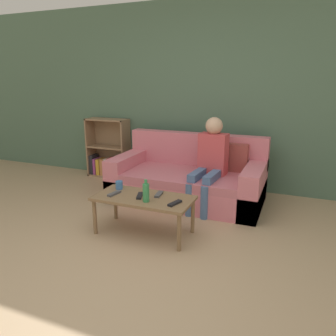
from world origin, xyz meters
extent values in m
plane|color=tan|center=(0.00, 0.00, 0.00)|extent=(22.00, 22.00, 0.00)
cube|color=#4C6B56|center=(0.00, 2.63, 1.30)|extent=(12.00, 0.06, 2.60)
cube|color=#D1707F|center=(-0.11, 1.89, 0.14)|extent=(1.92, 0.99, 0.29)
cube|color=#C06775|center=(-0.11, 1.80, 0.34)|extent=(1.48, 0.81, 0.10)
cube|color=#D1707F|center=(-0.11, 2.29, 0.61)|extent=(1.92, 0.18, 0.44)
cube|color=#D1707F|center=(-0.96, 1.89, 0.27)|extent=(0.22, 0.99, 0.55)
cube|color=#D1707F|center=(0.74, 1.89, 0.27)|extent=(0.22, 0.99, 0.55)
cube|color=#93423D|center=(0.43, 2.14, 0.57)|extent=(0.36, 0.12, 0.36)
cube|color=#8E7051|center=(-1.97, 2.45, 0.47)|extent=(0.02, 0.28, 0.94)
cube|color=#8E7051|center=(-1.32, 2.45, 0.47)|extent=(0.02, 0.28, 0.94)
cube|color=#8E7051|center=(-1.65, 2.57, 0.47)|extent=(0.68, 0.02, 0.94)
cube|color=#8E7051|center=(-1.65, 2.45, 0.01)|extent=(0.68, 0.28, 0.02)
cube|color=#8E7051|center=(-1.65, 2.45, 0.49)|extent=(0.63, 0.28, 0.02)
cube|color=#8E7051|center=(-1.65, 2.45, 0.92)|extent=(0.68, 0.28, 0.02)
cube|color=#232328|center=(-1.93, 2.43, 0.18)|extent=(0.07, 0.20, 0.31)
cube|color=#993D84|center=(-1.87, 2.43, 0.15)|extent=(0.04, 0.20, 0.26)
cube|color=gold|center=(-1.81, 2.43, 0.15)|extent=(0.06, 0.20, 0.26)
cube|color=#B77542|center=(-1.73, 2.43, 0.16)|extent=(0.06, 0.18, 0.26)
cube|color=beige|center=(-1.67, 2.43, 0.16)|extent=(0.05, 0.17, 0.28)
cube|color=red|center=(-1.62, 2.43, 0.17)|extent=(0.04, 0.16, 0.29)
cube|color=#6699A8|center=(-1.57, 2.44, 0.16)|extent=(0.05, 0.23, 0.26)
cube|color=#33519E|center=(-1.51, 2.44, 0.18)|extent=(0.06, 0.24, 0.31)
cube|color=red|center=(-1.45, 2.43, 0.19)|extent=(0.05, 0.19, 0.34)
cylinder|color=brown|center=(-0.67, 0.61, 0.18)|extent=(0.04, 0.04, 0.37)
cylinder|color=brown|center=(0.25, 0.61, 0.18)|extent=(0.04, 0.04, 0.37)
cylinder|color=brown|center=(-0.67, 1.02, 0.18)|extent=(0.04, 0.04, 0.37)
cylinder|color=brown|center=(0.25, 1.02, 0.18)|extent=(0.04, 0.04, 0.37)
cube|color=brown|center=(-0.21, 0.82, 0.38)|extent=(1.00, 0.48, 0.03)
cylinder|color=#476693|center=(0.08, 1.42, 0.19)|extent=(0.10, 0.10, 0.39)
cylinder|color=#476693|center=(0.26, 1.40, 0.19)|extent=(0.10, 0.10, 0.39)
cube|color=#476693|center=(0.10, 1.67, 0.43)|extent=(0.13, 0.45, 0.09)
cube|color=#476693|center=(0.28, 1.66, 0.43)|extent=(0.13, 0.45, 0.09)
cube|color=#C6474C|center=(0.21, 1.93, 0.64)|extent=(0.36, 0.23, 0.51)
sphere|color=#D1A889|center=(0.21, 1.93, 0.99)|extent=(0.21, 0.21, 0.21)
cylinder|color=#3D70B2|center=(-0.56, 0.93, 0.44)|extent=(0.08, 0.08, 0.09)
cube|color=black|center=(0.16, 0.75, 0.41)|extent=(0.09, 0.18, 0.02)
cube|color=black|center=(-0.25, 0.80, 0.41)|extent=(0.10, 0.18, 0.02)
cube|color=#47474C|center=(-0.08, 0.92, 0.41)|extent=(0.07, 0.17, 0.02)
cube|color=#47474C|center=(-0.52, 0.76, 0.41)|extent=(0.08, 0.18, 0.02)
cylinder|color=#33844C|center=(-0.13, 0.71, 0.49)|extent=(0.06, 0.06, 0.18)
cylinder|color=#33844C|center=(-0.13, 0.71, 0.60)|extent=(0.03, 0.03, 0.04)
camera|label=1|loc=(1.19, -1.96, 1.56)|focal=35.00mm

